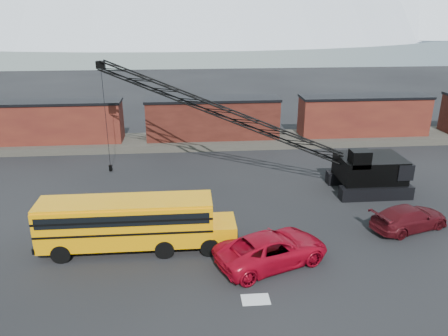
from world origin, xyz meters
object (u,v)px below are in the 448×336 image
object	(u,v)px
school_bus	(132,222)
crawler_crane	(226,114)
red_pickup	(272,249)
maroon_suv	(409,218)

from	to	relation	value
school_bus	crawler_crane	distance (m)	12.75
school_bus	red_pickup	size ratio (longest dim) A/B	1.79
maroon_suv	crawler_crane	distance (m)	15.30
red_pickup	crawler_crane	bearing A→B (deg)	-14.62
maroon_suv	school_bus	bearing A→B (deg)	74.77
school_bus	crawler_crane	bearing A→B (deg)	58.16
school_bus	maroon_suv	size ratio (longest dim) A/B	2.16
maroon_suv	crawler_crane	bearing A→B (deg)	31.59
school_bus	red_pickup	bearing A→B (deg)	-15.67
maroon_suv	crawler_crane	xyz separation A→B (m)	(-11.13, 9.28, 4.92)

